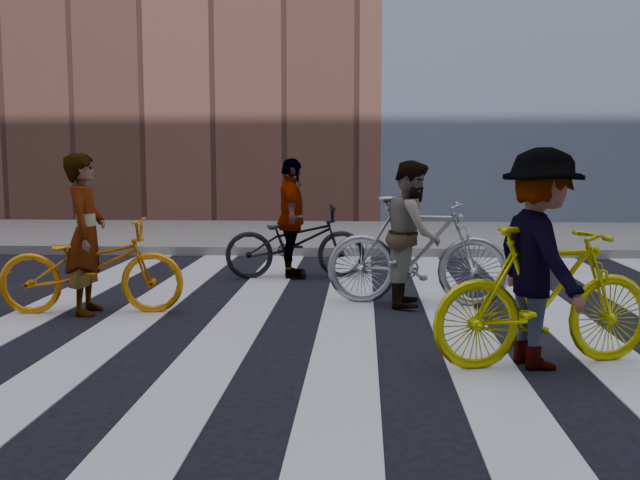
# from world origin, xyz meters

# --- Properties ---
(ground) EXTENTS (100.00, 100.00, 0.00)m
(ground) POSITION_xyz_m (0.00, 0.00, 0.00)
(ground) COLOR black
(ground) RESTS_ON ground
(sidewalk_far) EXTENTS (100.00, 5.00, 0.15)m
(sidewalk_far) POSITION_xyz_m (0.00, 7.50, 0.07)
(sidewalk_far) COLOR gray
(sidewalk_far) RESTS_ON ground
(zebra_crosswalk) EXTENTS (8.25, 10.00, 0.01)m
(zebra_crosswalk) POSITION_xyz_m (0.00, 0.00, 0.01)
(zebra_crosswalk) COLOR silver
(zebra_crosswalk) RESTS_ON ground
(bike_yellow_left) EXTENTS (1.99, 0.89, 1.01)m
(bike_yellow_left) POSITION_xyz_m (-3.26, 0.46, 0.51)
(bike_yellow_left) COLOR orange
(bike_yellow_left) RESTS_ON ground
(bike_silver_mid) EXTENTS (2.08, 0.80, 1.22)m
(bike_silver_mid) POSITION_xyz_m (0.20, 1.10, 0.61)
(bike_silver_mid) COLOR #9A9EA3
(bike_silver_mid) RESTS_ON ground
(bike_yellow_right) EXTENTS (1.94, 1.00, 1.12)m
(bike_yellow_right) POSITION_xyz_m (1.04, -1.29, 0.56)
(bike_yellow_right) COLOR #C2C30A
(bike_yellow_right) RESTS_ON ground
(bike_dark_rear) EXTENTS (1.97, 0.91, 1.00)m
(bike_dark_rear) POSITION_xyz_m (-1.32, 2.87, 0.50)
(bike_dark_rear) COLOR black
(bike_dark_rear) RESTS_ON ground
(rider_left) EXTENTS (0.47, 0.66, 1.69)m
(rider_left) POSITION_xyz_m (-3.31, 0.46, 0.85)
(rider_left) COLOR slate
(rider_left) RESTS_ON ground
(rider_mid) EXTENTS (0.70, 0.85, 1.62)m
(rider_mid) POSITION_xyz_m (0.15, 1.10, 0.81)
(rider_mid) COLOR slate
(rider_mid) RESTS_ON ground
(rider_right) EXTENTS (0.91, 1.25, 1.74)m
(rider_right) POSITION_xyz_m (0.99, -1.29, 0.87)
(rider_right) COLOR slate
(rider_right) RESTS_ON ground
(rider_rear) EXTENTS (0.52, 1.00, 1.63)m
(rider_rear) POSITION_xyz_m (-1.37, 2.87, 0.82)
(rider_rear) COLOR slate
(rider_rear) RESTS_ON ground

